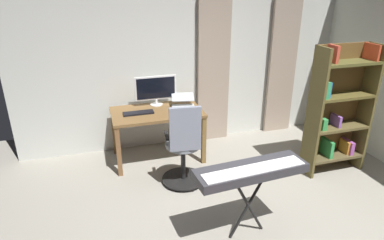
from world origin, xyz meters
name	(u,v)px	position (x,y,z in m)	size (l,w,h in m)	color
back_room_partition	(186,61)	(0.00, -2.63, 1.31)	(5.12, 0.10, 2.63)	silver
curtain_left_panel	(282,66)	(-1.62, -2.52, 1.15)	(0.48, 0.06, 2.29)	#A18E7C
curtain_right_panel	(214,71)	(-0.41, -2.52, 1.15)	(0.51, 0.06, 2.29)	#A18E7C
desk	(157,117)	(0.58, -2.11, 0.65)	(1.26, 0.74, 0.75)	brown
office_chair	(184,149)	(0.41, -1.31, 0.51)	(0.56, 0.56, 1.11)	black
computer_monitor	(156,89)	(0.54, -2.36, 0.99)	(0.61, 0.18, 0.43)	white
computer_keyboard	(138,113)	(0.85, -2.07, 0.76)	(0.42, 0.14, 0.02)	black
laptop	(183,103)	(0.18, -2.16, 0.80)	(0.39, 0.39, 0.16)	#B7BCC1
bookshelf	(337,110)	(-1.64, -1.14, 0.86)	(0.83, 0.30, 1.73)	brown
piano_keyboard	(251,172)	(0.04, -0.24, 0.74)	(1.13, 0.40, 0.81)	black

